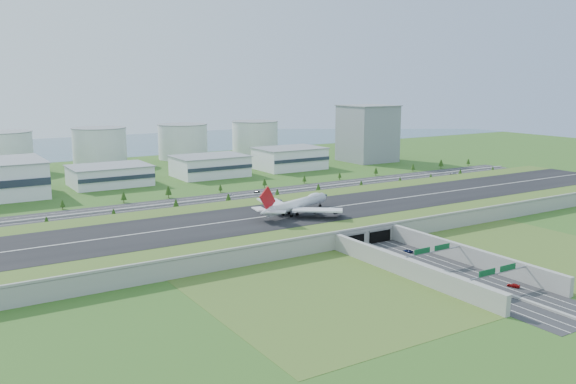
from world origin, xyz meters
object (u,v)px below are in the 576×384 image
car_1 (483,292)px  car_0 (391,262)px  car_5 (257,192)px  car_6 (454,173)px  car_7 (229,195)px  office_tower (367,134)px  car_3 (513,285)px  boeing_747 (296,204)px  car_2 (408,251)px  fuel_tank_a (3,152)px

car_1 → car_0: bearing=96.8°
car_1 → car_5: size_ratio=0.99×
car_6 → car_7: bearing=88.4°
office_tower → car_3: (-190.65, -325.72, -26.64)m
boeing_747 → car_3: (20.73, -127.88, -12.61)m
car_6 → car_7: size_ratio=1.23×
boeing_747 → car_7: (10.76, 104.74, -12.66)m
boeing_747 → car_7: bearing=63.2°
boeing_747 → car_0: (0.63, -78.06, -12.67)m
office_tower → car_7: 222.77m
car_3 → car_5: (11.53, 230.95, 0.00)m
boeing_747 → car_1: (4.20, -126.69, -12.62)m
car_0 → car_6: size_ratio=0.69×
car_2 → car_5: 172.40m
boeing_747 → car_0: 79.09m
fuel_tank_a → car_1: bearing=-75.6°
car_2 → car_5: size_ratio=1.09×
car_1 → car_6: bearing=47.7°
car_0 → fuel_tank_a: bearing=83.0°
fuel_tank_a → car_2: 402.90m
car_3 → car_5: car_5 is taller
car_6 → car_7: car_6 is taller
fuel_tank_a → car_2: bearing=-71.5°
car_6 → boeing_747: bearing=114.8°
fuel_tank_a → car_1: fuel_tank_a is taller
fuel_tank_a → boeing_747: (108.63, -312.84, -4.03)m
car_2 → car_3: car_3 is taller
car_7 → car_0: bearing=-11.9°
boeing_747 → car_5: (32.25, 103.08, -12.61)m
car_2 → car_5: (12.92, 171.91, 0.06)m
car_1 → car_6: car_6 is taller
car_6 → car_7: (-208.34, 15.34, -0.12)m
car_5 → car_1: bearing=-10.6°
car_1 → car_7: bearing=90.9°
boeing_747 → car_3: bearing=-101.8°
car_2 → car_7: car_7 is taller
car_0 → car_7: car_7 is taller
car_1 → car_3: size_ratio=0.87×
office_tower → car_2: size_ratio=11.19×
car_3 → car_5: 231.24m
car_0 → car_7: size_ratio=0.84×
car_7 → car_3: bearing=-6.3°
car_1 → car_5: (28.05, 229.76, 0.01)m
office_tower → car_0: office_tower is taller
car_1 → car_2: car_1 is taller
car_5 → car_7: 21.56m
car_0 → car_7: (10.13, 182.80, 0.01)m
car_0 → car_6: bearing=14.8°
fuel_tank_a → car_6: (327.73, -223.44, -16.57)m
car_7 → car_2: bearing=-5.9°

